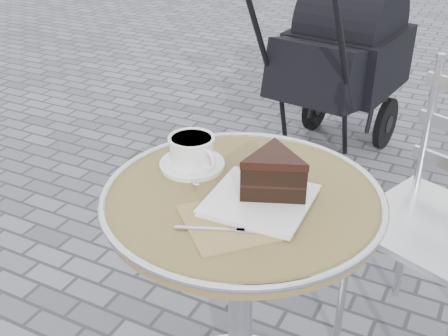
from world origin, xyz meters
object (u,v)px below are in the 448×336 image
at_px(cappuccino_set, 192,154).
at_px(baby_stroller, 337,70).
at_px(cafe_table, 242,248).
at_px(cake_plate_set, 270,181).

distance_m(cappuccino_set, baby_stroller, 1.66).
xyz_separation_m(cafe_table, cappuccino_set, (-0.18, 0.07, 0.20)).
distance_m(cappuccino_set, cake_plate_set, 0.26).
height_order(cake_plate_set, baby_stroller, baby_stroller).
distance_m(cake_plate_set, baby_stroller, 1.76).
bearing_deg(cake_plate_set, cappuccino_set, 162.76).
bearing_deg(baby_stroller, cappuccino_set, -79.92).
height_order(cafe_table, baby_stroller, baby_stroller).
xyz_separation_m(cafe_table, cake_plate_set, (0.07, 0.00, 0.22)).
xyz_separation_m(cappuccino_set, baby_stroller, (-0.07, 1.63, -0.28)).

